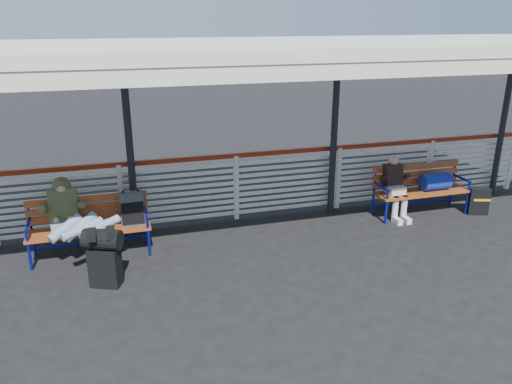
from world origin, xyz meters
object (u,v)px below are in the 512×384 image
object	(u,v)px
companion_person	(395,186)
bench_right	(426,184)
bench_left	(105,217)
suitcase_side	(478,201)
traveler_man	(77,222)
luggage_stack	(104,255)

from	to	relation	value
companion_person	bench_right	bearing A→B (deg)	1.17
bench_left	companion_person	world-z (taller)	companion_person
suitcase_side	companion_person	bearing A→B (deg)	-171.95
bench_left	companion_person	xyz separation A→B (m)	(5.07, 0.05, -0.02)
traveler_man	luggage_stack	bearing A→B (deg)	-63.30
bench_right	companion_person	bearing A→B (deg)	-178.83
companion_person	luggage_stack	bearing A→B (deg)	-168.09
companion_person	suitcase_side	distance (m)	1.66
bench_right	companion_person	world-z (taller)	companion_person
bench_right	companion_person	size ratio (longest dim) A/B	1.57
bench_right	suitcase_side	distance (m)	1.04
bench_left	companion_person	bearing A→B (deg)	0.59
bench_right	traveler_man	distance (m)	6.13
companion_person	traveler_man	bearing A→B (deg)	-175.89
luggage_stack	suitcase_side	size ratio (longest dim) A/B	1.64
bench_right	companion_person	distance (m)	0.66
luggage_stack	companion_person	xyz separation A→B (m)	(5.11, 1.08, 0.14)
companion_person	suitcase_side	xyz separation A→B (m)	(1.60, -0.30, -0.34)
suitcase_side	bench_left	bearing A→B (deg)	-163.53
luggage_stack	companion_person	distance (m)	5.22
bench_right	traveler_man	bearing A→B (deg)	-176.21
luggage_stack	suitcase_side	world-z (taller)	luggage_stack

